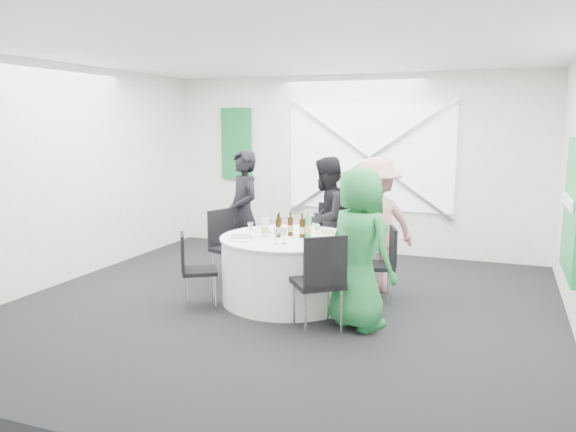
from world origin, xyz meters
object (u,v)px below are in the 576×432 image
(person_man_back, at_px, (326,219))
(chair_front_right, at_px, (321,276))
(chair_back_left, at_px, (227,241))
(green_water_bottle, at_px, (308,227))
(banquet_table, at_px, (288,269))
(chair_back, at_px, (329,234))
(person_woman_pink, at_px, (375,225))
(chair_back_right, at_px, (383,259))
(clear_water_bottle, at_px, (265,228))
(chair_front_left, at_px, (192,264))
(person_woman_green, at_px, (359,248))
(person_man_back_left, at_px, (244,214))

(person_man_back, bearing_deg, chair_front_right, 23.83)
(chair_front_right, xyz_separation_m, person_man_back, (-0.53, 1.87, 0.22))
(chair_back_left, height_order, chair_front_right, chair_front_right)
(green_water_bottle, bearing_deg, banquet_table, -168.72)
(chair_back_left, bearing_deg, chair_back, -34.21)
(chair_back, bearing_deg, chair_front_right, -68.12)
(chair_back, distance_m, person_woman_pink, 0.86)
(chair_back_left, distance_m, green_water_bottle, 1.28)
(person_woman_pink, bearing_deg, chair_back_right, 75.31)
(clear_water_bottle, bearing_deg, chair_back_left, 146.82)
(chair_front_left, bearing_deg, banquet_table, -90.00)
(chair_back, height_order, clear_water_bottle, clear_water_bottle)
(chair_back_right, bearing_deg, person_woman_pink, -173.08)
(chair_back_left, relative_size, person_woman_green, 0.59)
(chair_back_left, distance_m, chair_front_left, 0.96)
(banquet_table, distance_m, person_man_back_left, 1.34)
(chair_back, relative_size, chair_back_left, 1.03)
(chair_front_left, relative_size, person_man_back_left, 0.50)
(chair_back, distance_m, chair_back_right, 1.20)
(person_man_back_left, xyz_separation_m, green_water_bottle, (1.18, -0.77, 0.04))
(person_man_back, relative_size, person_woman_pink, 0.98)
(person_woman_green, bearing_deg, clear_water_bottle, 9.41)
(person_man_back, xyz_separation_m, clear_water_bottle, (-0.39, -1.11, 0.06))
(chair_front_left, distance_m, green_water_bottle, 1.37)
(chair_back_right, bearing_deg, person_man_back_left, -121.98)
(person_woman_green, bearing_deg, chair_front_right, 76.08)
(banquet_table, height_order, chair_back_right, chair_back_right)
(chair_back_left, distance_m, person_man_back, 1.31)
(chair_front_left, bearing_deg, chair_back_right, -96.88)
(clear_water_bottle, bearing_deg, person_man_back, 70.80)
(chair_back, bearing_deg, person_woman_pink, -23.93)
(chair_front_right, xyz_separation_m, clear_water_bottle, (-0.92, 0.75, 0.28))
(person_man_back, bearing_deg, chair_front_left, -25.60)
(person_man_back_left, bearing_deg, chair_back, 57.71)
(chair_back, bearing_deg, person_man_back, -85.32)
(person_woman_green, bearing_deg, chair_front_left, 30.58)
(chair_back_right, relative_size, person_man_back_left, 0.51)
(chair_back, height_order, person_woman_pink, person_woman_pink)
(person_man_back, height_order, person_woman_pink, person_woman_pink)
(chair_back_left, height_order, person_woman_green, person_woman_green)
(person_man_back_left, relative_size, person_woman_pink, 1.03)
(chair_back, distance_m, chair_back_left, 1.37)
(person_man_back_left, bearing_deg, clear_water_bottle, -11.92)
(chair_back_right, height_order, person_woman_green, person_woman_green)
(chair_front_left, height_order, green_water_bottle, green_water_bottle)
(banquet_table, xyz_separation_m, chair_back, (0.15, 1.15, 0.20))
(chair_front_right, xyz_separation_m, person_man_back_left, (-1.62, 1.67, 0.26))
(chair_back, relative_size, clear_water_bottle, 3.56)
(person_man_back_left, distance_m, clear_water_bottle, 1.16)
(chair_back_right, height_order, person_man_back, person_man_back)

